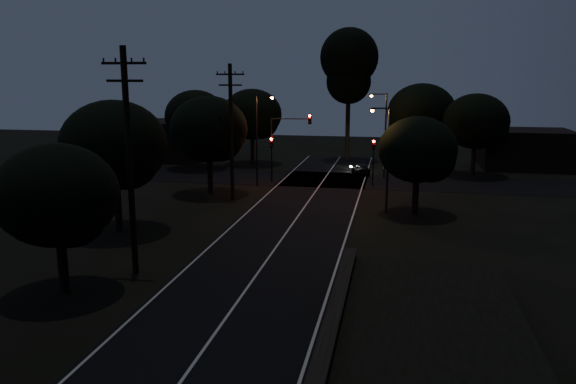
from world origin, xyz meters
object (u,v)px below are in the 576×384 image
(utility_pole_far, at_px, (231,130))
(tall_pine, at_px, (349,65))
(signal_mast, at_px, (290,135))
(car, at_px, (361,169))
(streetlight_a, at_px, (259,133))
(signal_left, at_px, (272,151))
(signal_right, at_px, (373,154))
(streetlight_c, at_px, (386,152))
(utility_pole_mid, at_px, (129,159))
(streetlight_b, at_px, (383,129))

(utility_pole_far, relative_size, tall_pine, 0.71)
(signal_mast, distance_m, car, 9.03)
(tall_pine, relative_size, streetlight_a, 1.86)
(signal_left, relative_size, signal_mast, 0.66)
(utility_pole_far, relative_size, signal_left, 2.56)
(streetlight_a, bearing_deg, signal_right, 11.34)
(signal_mast, height_order, car, signal_mast)
(car, bearing_deg, tall_pine, -96.54)
(utility_pole_far, distance_m, tall_pine, 24.60)
(utility_pole_far, distance_m, signal_mast, 8.64)
(streetlight_a, relative_size, streetlight_c, 1.07)
(utility_pole_mid, bearing_deg, signal_mast, 82.96)
(utility_pole_mid, relative_size, streetlight_a, 1.38)
(streetlight_a, bearing_deg, utility_pole_far, -96.59)
(streetlight_b, distance_m, car, 4.82)
(signal_left, relative_size, streetlight_c, 0.55)
(signal_right, bearing_deg, streetlight_b, 80.00)
(signal_left, distance_m, car, 9.79)
(signal_right, xyz_separation_m, streetlight_b, (0.71, 4.01, 1.80))
(tall_pine, height_order, car, tall_pine)
(utility_pole_far, bearing_deg, signal_mast, 68.89)
(signal_right, distance_m, streetlight_a, 10.26)
(car, bearing_deg, signal_right, 84.91)
(signal_mast, height_order, streetlight_b, streetlight_b)
(signal_mast, height_order, streetlight_c, streetlight_c)
(utility_pole_mid, xyz_separation_m, streetlight_b, (11.31, 29.00, -1.10))
(signal_right, height_order, streetlight_b, streetlight_b)
(signal_left, bearing_deg, utility_pole_mid, -93.21)
(utility_pole_far, bearing_deg, signal_left, 80.06)
(tall_pine, bearing_deg, utility_pole_far, -106.93)
(utility_pole_far, distance_m, streetlight_b, 16.51)
(signal_mast, relative_size, streetlight_a, 0.78)
(signal_left, height_order, signal_mast, signal_mast)
(utility_pole_far, relative_size, signal_right, 2.56)
(signal_left, bearing_deg, signal_right, 0.00)
(tall_pine, relative_size, car, 4.68)
(utility_pole_mid, height_order, car, utility_pole_mid)
(signal_left, xyz_separation_m, signal_mast, (1.69, 0.00, 1.50))
(utility_pole_mid, bearing_deg, tall_pine, 80.07)
(signal_left, relative_size, streetlight_a, 0.51)
(utility_pole_mid, height_order, signal_mast, utility_pole_mid)
(signal_left, xyz_separation_m, streetlight_a, (-0.71, -1.99, 1.80))
(streetlight_c, bearing_deg, streetlight_a, 144.31)
(car, bearing_deg, utility_pole_far, 36.11)
(utility_pole_far, bearing_deg, car, 55.60)
(streetlight_b, height_order, streetlight_c, streetlight_b)
(signal_left, bearing_deg, streetlight_b, 22.05)
(streetlight_a, bearing_deg, car, 41.16)
(tall_pine, distance_m, signal_mast, 16.77)
(tall_pine, xyz_separation_m, car, (2.20, -9.56, -10.17))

